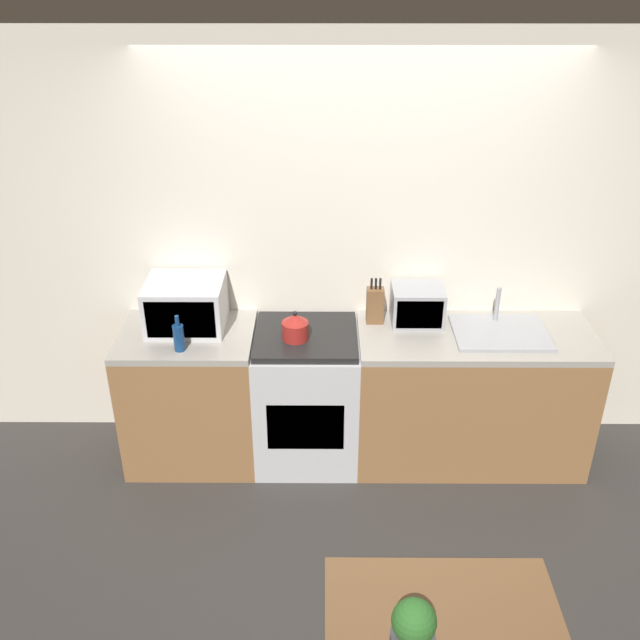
# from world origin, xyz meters

# --- Properties ---
(ground_plane) EXTENTS (16.00, 16.00, 0.00)m
(ground_plane) POSITION_xyz_m (0.00, 0.00, 0.00)
(ground_plane) COLOR #33302D
(wall_back) EXTENTS (10.00, 0.06, 2.60)m
(wall_back) POSITION_xyz_m (0.00, 1.12, 1.30)
(wall_back) COLOR silver
(wall_back) RESTS_ON ground_plane
(counter_left_run) EXTENTS (0.81, 0.62, 0.90)m
(counter_left_run) POSITION_xyz_m (-1.04, 0.78, 0.45)
(counter_left_run) COLOR olive
(counter_left_run) RESTS_ON ground_plane
(counter_right_run) EXTENTS (1.43, 0.62, 0.90)m
(counter_right_run) POSITION_xyz_m (0.73, 0.78, 0.45)
(counter_right_run) COLOR olive
(counter_right_run) RESTS_ON ground_plane
(stove_range) EXTENTS (0.64, 0.62, 0.90)m
(stove_range) POSITION_xyz_m (-0.31, 0.78, 0.45)
(stove_range) COLOR silver
(stove_range) RESTS_ON ground_plane
(kettle) EXTENTS (0.16, 0.16, 0.18)m
(kettle) POSITION_xyz_m (-0.37, 0.73, 0.98)
(kettle) COLOR maroon
(kettle) RESTS_ON stove_range
(microwave) EXTENTS (0.46, 0.39, 0.30)m
(microwave) POSITION_xyz_m (-1.04, 0.87, 1.05)
(microwave) COLOR silver
(microwave) RESTS_ON counter_left_run
(bottle) EXTENTS (0.06, 0.06, 0.22)m
(bottle) POSITION_xyz_m (-1.03, 0.59, 0.99)
(bottle) COLOR navy
(bottle) RESTS_ON counter_left_run
(knife_block) EXTENTS (0.10, 0.08, 0.30)m
(knife_block) POSITION_xyz_m (0.11, 0.94, 1.02)
(knife_block) COLOR brown
(knife_block) RESTS_ON counter_right_run
(toaster_oven) EXTENTS (0.31, 0.26, 0.23)m
(toaster_oven) POSITION_xyz_m (0.37, 0.94, 1.02)
(toaster_oven) COLOR #999BA0
(toaster_oven) RESTS_ON counter_right_run
(sink_basin) EXTENTS (0.56, 0.43, 0.24)m
(sink_basin) POSITION_xyz_m (0.86, 0.79, 0.91)
(sink_basin) COLOR #999BA0
(sink_basin) RESTS_ON counter_right_run
(potted_plant) EXTENTS (0.16, 0.16, 0.24)m
(potted_plant) POSITION_xyz_m (0.11, -1.28, 0.89)
(potted_plant) COLOR #424247
(potted_plant) RESTS_ON dining_table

